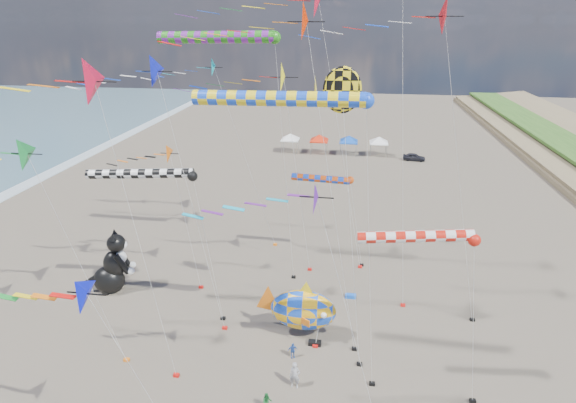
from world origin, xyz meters
The scene contains 26 objects.
delta_kite_0 centered at (9.89, 15.37, 21.35)m, with size 11.85×2.42×22.84m.
delta_kite_1 centered at (-1.76, 21.00, 16.98)m, with size 11.16×2.60×18.53m.
delta_kite_2 centered at (-8.21, 25.38, 17.06)m, with size 11.20×1.80×18.36m.
delta_kite_3 centered at (-13.92, 7.42, 14.31)m, with size 10.37×2.05×15.67m.
delta_kite_4 centered at (-10.15, 6.55, 18.21)m, with size 13.80×2.73×19.83m.
delta_kite_5 centered at (0.82, 22.14, 22.69)m, with size 15.62×3.15×24.48m.
delta_kite_6 centered at (-5.09, -1.07, 11.65)m, with size 8.79×1.64×12.88m.
delta_kite_7 centered at (-8.44, 11.66, 18.18)m, with size 10.03×2.24×19.57m.
delta_kite_8 centered at (-10.46, 16.69, 11.21)m, with size 7.29×1.70×12.43m.
delta_kite_9 centered at (2.86, 2.39, 13.98)m, with size 9.06×1.65×15.22m.
delta_kite_10 centered at (1.19, 10.74, 21.03)m, with size 11.47×2.26×22.47m.
windsock_0 centered at (-9.38, 12.76, 11.48)m, with size 9.26×0.70×11.90m.
windsock_1 centered at (2.38, 22.49, 8.36)m, with size 6.83×0.68×8.77m.
windsock_2 centered at (1.20, 7.65, 17.63)m, with size 10.47×0.81×18.10m.
windsock_3 centered at (-5.38, 19.47, 20.10)m, with size 10.57×0.93×20.63m.
windsock_4 centered at (8.49, 7.13, 10.72)m, with size 7.67×0.66×11.14m.
angelfish_kite centered at (3.69, 11.26, 17.52)m, with size 3.74×3.02×18.99m.
cat_inflatable centered at (-14.77, 15.32, 2.73)m, with size 4.04×2.02×5.45m, color black, non-canonical shape.
fish_inflatable centered at (1.75, 11.65, 2.31)m, with size 6.29×2.88×4.69m.
person_adult centered at (1.86, 6.79, 0.91)m, with size 0.67×0.44×1.83m, color #96989E.
child_green centered at (0.49, 4.82, 0.59)m, with size 0.58×0.45×1.18m, color #1F6D31.
child_blue centered at (1.38, 9.40, 0.58)m, with size 0.68×0.29×1.17m, color #305AB2.
kite_bag_1 centered at (5.16, 17.12, 0.15)m, with size 0.90×0.44×0.30m, color blue.
kite_bag_2 centered at (2.75, 10.89, 0.15)m, with size 0.90×0.44×0.30m, color black.
tent_row centered at (1.50, 60.00, 3.15)m, with size 19.20×4.20×3.80m.
parked_car centered at (14.72, 58.00, 0.61)m, with size 1.43×3.56×1.21m, color #26262D.
Camera 1 is at (4.61, -14.75, 21.35)m, focal length 28.00 mm.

